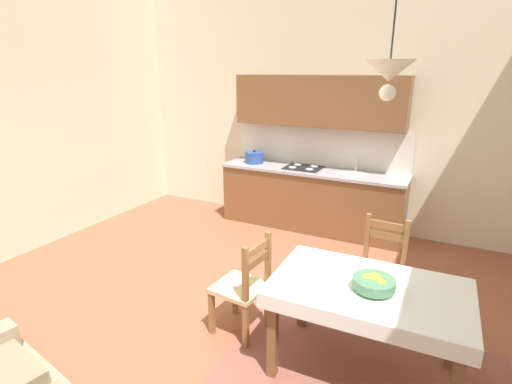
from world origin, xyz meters
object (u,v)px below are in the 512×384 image
(dining_chair_tv_side, at_px, (244,287))
(pendant_lamp, at_px, (389,72))
(dining_table, at_px, (368,301))
(kitchen_cabinetry, at_px, (312,171))
(dining_chair_kitchen_side, at_px, (380,270))
(fruit_bowl, at_px, (374,283))

(dining_chair_tv_side, relative_size, pendant_lamp, 1.16)
(dining_chair_tv_side, xyz_separation_m, pendant_lamp, (1.04, 0.12, 1.80))
(dining_table, bearing_deg, kitchen_cabinetry, 117.24)
(dining_chair_kitchen_side, distance_m, pendant_lamp, 1.95)
(dining_chair_tv_side, bearing_deg, fruit_bowl, -3.70)
(kitchen_cabinetry, height_order, dining_table, kitchen_cabinetry)
(dining_table, relative_size, dining_chair_kitchen_side, 1.55)
(dining_table, bearing_deg, fruit_bowl, -54.66)
(dining_chair_kitchen_side, bearing_deg, pendant_lamp, -87.70)
(kitchen_cabinetry, height_order, dining_chair_tv_side, kitchen_cabinetry)
(dining_table, height_order, dining_chair_tv_side, dining_chair_tv_side)
(kitchen_cabinetry, bearing_deg, fruit_bowl, -62.59)
(kitchen_cabinetry, relative_size, pendant_lamp, 3.32)
(pendant_lamp, bearing_deg, dining_table, -79.63)
(dining_table, distance_m, dining_chair_kitchen_side, 0.91)
(dining_chair_kitchen_side, xyz_separation_m, pendant_lamp, (0.03, -0.75, 1.80))
(kitchen_cabinetry, bearing_deg, dining_table, -62.76)
(dining_chair_kitchen_side, height_order, fruit_bowl, dining_chair_kitchen_side)
(kitchen_cabinetry, relative_size, dining_table, 1.86)
(dining_chair_tv_side, xyz_separation_m, dining_chair_kitchen_side, (1.01, 0.87, 0.00))
(dining_chair_tv_side, height_order, dining_chair_kitchen_side, same)
(kitchen_cabinetry, bearing_deg, pendant_lamp, -61.94)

